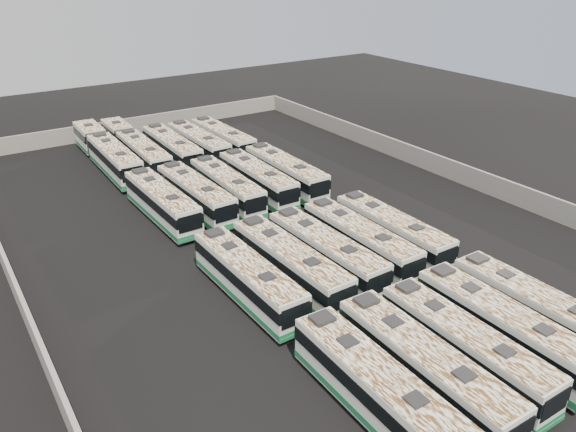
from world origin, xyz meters
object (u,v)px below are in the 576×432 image
object	(u,v)px
bus_midback_far_left	(162,202)
bus_back_left	(135,147)
bus_front_left	(423,368)
bus_front_far_right	(536,310)
bus_front_right	(502,327)
bus_midfront_right	(360,241)
bus_midback_left	(196,194)
bus_back_far_left	(106,152)
bus_midback_center	(227,187)
bus_midfront_far_left	(248,278)
bus_back_far_right	(223,140)
bus_midfront_center	(326,253)
bus_back_right	(199,144)
bus_midfront_far_right	(392,231)
bus_midback_far_right	(285,173)
bus_midback_right	(257,179)
bus_front_far_left	(377,390)
bus_midfront_left	(290,264)
bus_back_center	(172,149)
bus_front_center	(464,347)

from	to	relation	value
bus_midback_far_left	bus_back_left	size ratio (longest dim) A/B	0.65
bus_front_left	bus_front_far_right	xyz separation A→B (m)	(10.27, -0.09, -0.06)
bus_front_right	bus_midfront_right	xyz separation A→B (m)	(0.13, 13.74, -0.01)
bus_midback_left	bus_back_far_left	xyz separation A→B (m)	(-3.27, 17.28, 0.05)
bus_midfront_right	bus_back_left	xyz separation A→B (m)	(-6.86, 33.18, -0.00)
bus_midback_far_left	bus_midback_center	size ratio (longest dim) A/B	1.02
bus_midfront_far_left	bus_back_far_right	world-z (taller)	bus_back_far_right
bus_midfront_center	bus_back_right	world-z (taller)	bus_back_right
bus_midfront_far_right	bus_back_far_right	xyz separation A→B (m)	(-0.06, 30.21, 0.03)
bus_midfront_right	bus_midback_far_right	bearing A→B (deg)	78.26
bus_front_far_right	bus_midfront_far_right	size ratio (longest dim) A/B	1.00
bus_midback_right	bus_back_left	bearing A→B (deg)	113.15
bus_midback_far_left	bus_midback_center	world-z (taller)	bus_midback_far_left
bus_midfront_right	bus_back_left	bearing A→B (deg)	101.91
bus_midfront_right	bus_front_far_left	bearing A→B (deg)	-126.89
bus_midback_left	bus_back_right	xyz separation A→B (m)	(6.92, 13.88, 0.02)
bus_front_right	bus_back_far_right	size ratio (longest dim) A/B	1.00
bus_front_far_left	bus_back_right	xyz separation A→B (m)	(10.30, 43.58, -0.00)
bus_midfront_far_right	bus_midfront_left	bearing A→B (deg)	179.38
bus_front_left	bus_midback_right	world-z (taller)	bus_front_left
bus_midfront_far_right	bus_midback_far_left	world-z (taller)	bus_midback_far_left
bus_midfront_right	bus_midback_far_left	size ratio (longest dim) A/B	0.99
bus_front_far_right	bus_back_far_right	distance (m)	43.84
bus_midback_far_right	bus_back_left	distance (m)	19.96
bus_midfront_right	bus_back_center	world-z (taller)	bus_back_center
bus_front_far_left	bus_midback_right	xyz separation A→B (m)	(10.33, 29.76, -0.02)
bus_midfront_far_left	bus_midback_far_right	world-z (taller)	bus_midback_far_right
bus_front_left	bus_midfront_far_left	xyz separation A→B (m)	(-3.41, 13.79, -0.04)
bus_front_right	bus_midback_left	world-z (taller)	bus_front_right
bus_front_center	bus_back_far_right	xyz separation A→B (m)	(6.86, 43.74, 0.03)
bus_midfront_center	bus_back_right	bearing A→B (deg)	82.24
bus_midfront_left	bus_midback_right	world-z (taller)	bus_midfront_left
bus_midfront_far_right	bus_back_far_left	distance (m)	36.18
bus_midback_far_left	bus_midfront_center	bearing A→B (deg)	-67.71
bus_midfront_far_left	bus_midfront_center	bearing A→B (deg)	-1.33
bus_front_right	bus_front_far_right	xyz separation A→B (m)	(3.43, -0.07, -0.03)
bus_midback_center	bus_midfront_far_right	bearing A→B (deg)	-65.59
bus_front_left	bus_front_center	size ratio (longest dim) A/B	1.04
bus_back_far_left	bus_back_right	world-z (taller)	bus_back_far_left
bus_midfront_center	bus_midback_far_left	xyz separation A→B (m)	(-6.89, 16.11, 0.00)
bus_front_left	bus_midfront_center	distance (m)	14.12
bus_midback_far_left	bus_back_right	world-z (taller)	bus_back_right
bus_midfront_right	bus_midback_center	size ratio (longest dim) A/B	1.01
bus_back_center	bus_midfront_right	bearing A→B (deg)	-82.53
bus_back_left	bus_back_center	size ratio (longest dim) A/B	1.51
bus_midback_left	bus_midback_right	distance (m)	6.95
bus_front_right	bus_midback_center	world-z (taller)	bus_front_right
bus_midfront_far_left	bus_midback_right	world-z (taller)	bus_midback_right
bus_midback_far_left	bus_midfront_far_right	bearing A→B (deg)	-50.62
bus_midfront_left	bus_midfront_far_right	bearing A→B (deg)	-1.95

